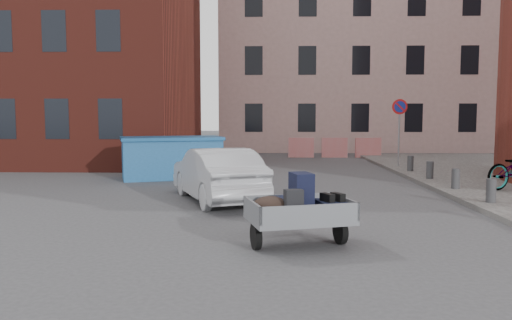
{
  "coord_description": "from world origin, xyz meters",
  "views": [
    {
      "loc": [
        0.87,
        -10.33,
        2.12
      ],
      "look_at": [
        0.57,
        1.12,
        1.1
      ],
      "focal_mm": 35.0,
      "sensor_mm": 36.0,
      "label": 1
    }
  ],
  "objects": [
    {
      "name": "ground",
      "position": [
        0.0,
        0.0,
        0.0
      ],
      "size": [
        120.0,
        120.0,
        0.0
      ],
      "primitive_type": "plane",
      "color": "#38383A",
      "rests_on": "ground"
    },
    {
      "name": "bollards",
      "position": [
        6.0,
        3.4,
        0.4
      ],
      "size": [
        0.22,
        9.02,
        0.55
      ],
      "color": "#3A3A3D",
      "rests_on": "sidewalk"
    },
    {
      "name": "no_parking_sign",
      "position": [
        6.0,
        9.48,
        2.01
      ],
      "size": [
        0.6,
        0.09,
        2.65
      ],
      "color": "gray",
      "rests_on": "sidewalk"
    },
    {
      "name": "trailer",
      "position": [
        1.35,
        -2.38,
        0.61
      ],
      "size": [
        1.84,
        1.96,
        1.2
      ],
      "rotation": [
        0.0,
        0.0,
        0.27
      ],
      "color": "black",
      "rests_on": "ground"
    },
    {
      "name": "building_brick",
      "position": [
        -9.0,
        13.0,
        7.0
      ],
      "size": [
        12.0,
        10.0,
        14.0
      ],
      "primitive_type": "cube",
      "color": "#591E16",
      "rests_on": "ground"
    },
    {
      "name": "silver_car",
      "position": [
        -0.43,
        1.96,
        0.66
      ],
      "size": [
        2.84,
        4.25,
        1.33
      ],
      "primitive_type": "imported",
      "rotation": [
        0.0,
        0.0,
        3.53
      ],
      "color": "#A2A4AA",
      "rests_on": "ground"
    },
    {
      "name": "barriers",
      "position": [
        4.2,
        15.0,
        0.5
      ],
      "size": [
        4.7,
        0.18,
        1.0
      ],
      "color": "red",
      "rests_on": "ground"
    },
    {
      "name": "building_pink",
      "position": [
        6.0,
        22.0,
        7.0
      ],
      "size": [
        16.0,
        8.0,
        14.0
      ],
      "primitive_type": "cube",
      "color": "tan",
      "rests_on": "ground"
    },
    {
      "name": "dumpster",
      "position": [
        -2.45,
        6.5,
        0.71
      ],
      "size": [
        3.72,
        2.69,
        1.41
      ],
      "rotation": [
        0.0,
        0.0,
        0.32
      ],
      "color": "#205C99",
      "rests_on": "ground"
    }
  ]
}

